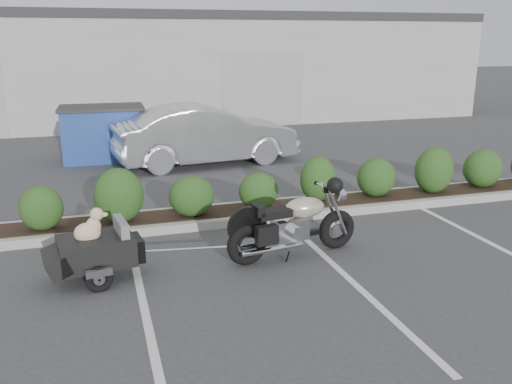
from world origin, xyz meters
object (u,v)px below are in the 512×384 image
object	(u,v)px
motorcycle	(294,225)
pet_trailer	(95,250)
dumpster	(103,133)
sedan	(206,135)

from	to	relation	value
motorcycle	pet_trailer	size ratio (longest dim) A/B	1.24
motorcycle	dumpster	bearing A→B (deg)	99.52
sedan	motorcycle	bearing A→B (deg)	172.93
motorcycle	pet_trailer	xyz separation A→B (m)	(-2.78, 0.02, -0.06)
pet_trailer	sedan	world-z (taller)	sedan
motorcycle	sedan	bearing A→B (deg)	81.54
dumpster	pet_trailer	bearing A→B (deg)	-91.23
motorcycle	pet_trailer	distance (m)	2.78
dumpster	sedan	bearing A→B (deg)	-26.62
pet_trailer	dumpster	distance (m)	7.62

